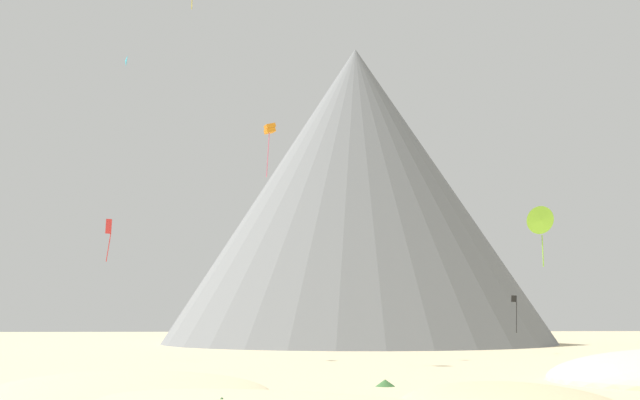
{
  "coord_description": "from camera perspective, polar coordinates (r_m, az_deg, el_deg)",
  "views": [
    {
      "loc": [
        -7.31,
        -28.69,
        4.07
      ],
      "look_at": [
        -1.7,
        45.6,
        15.37
      ],
      "focal_mm": 43.56,
      "sensor_mm": 36.0,
      "label": 1
    }
  ],
  "objects": [
    {
      "name": "bush_ridge_crest",
      "position": [
        55.57,
        17.7,
        -12.12
      ],
      "size": [
        2.41,
        2.41,
        0.59
      ],
      "primitive_type": "cone",
      "rotation": [
        0.0,
        0.0,
        0.11
      ],
      "color": "#668C4C",
      "rests_on": "ground_plane"
    },
    {
      "name": "kite_orange_mid",
      "position": [
        73.2,
        -3.71,
        5.18
      ],
      "size": [
        1.18,
        1.13,
        5.12
      ],
      "rotation": [
        0.0,
        0.0,
        5.04
      ],
      "color": "orange"
    },
    {
      "name": "dune_foreground_right",
      "position": [
        45.36,
        -13.97,
        -13.53
      ],
      "size": [
        19.7,
        27.95,
        1.68
      ],
      "primitive_type": "ellipsoid",
      "rotation": [
        0.0,
        0.0,
        1.74
      ],
      "color": "#CCBA8E",
      "rests_on": "ground_plane"
    },
    {
      "name": "kite_cyan_high",
      "position": [
        87.93,
        -14.07,
        9.89
      ],
      "size": [
        0.55,
        1.26,
        1.24
      ],
      "rotation": [
        0.0,
        0.0,
        4.88
      ],
      "color": "#33BCDB"
    },
    {
      "name": "rock_massif",
      "position": [
        127.62,
        2.74,
        0.26
      ],
      "size": [
        74.04,
        74.04,
        49.43
      ],
      "color": "slate",
      "rests_on": "ground_plane"
    },
    {
      "name": "kite_lime_low",
      "position": [
        61.12,
        15.91,
        -1.48
      ],
      "size": [
        2.22,
        0.96,
        4.59
      ],
      "rotation": [
        0.0,
        0.0,
        0.06
      ],
      "color": "#8CD133"
    },
    {
      "name": "bush_near_left",
      "position": [
        47.73,
        4.81,
        -13.24
      ],
      "size": [
        1.53,
        1.53,
        0.41
      ],
      "primitive_type": "cone",
      "rotation": [
        0.0,
        0.0,
        4.36
      ],
      "color": "#386633",
      "rests_on": "ground_plane"
    },
    {
      "name": "kite_red_low",
      "position": [
        80.71,
        -15.27,
        -2.23
      ],
      "size": [
        0.71,
        0.54,
        4.33
      ],
      "rotation": [
        0.0,
        0.0,
        5.11
      ],
      "color": "red"
    },
    {
      "name": "kite_black_low",
      "position": [
        93.38,
        14.12,
        -7.53
      ],
      "size": [
        0.82,
        0.52,
        4.32
      ],
      "rotation": [
        0.0,
        0.0,
        6.01
      ],
      "color": "black"
    }
  ]
}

